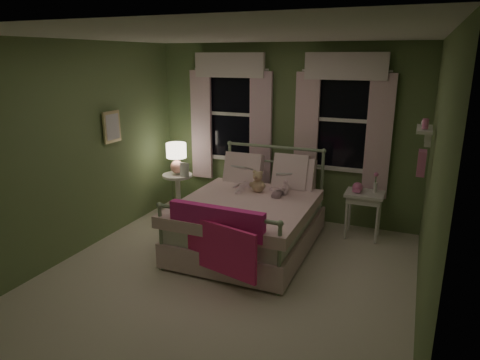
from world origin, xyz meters
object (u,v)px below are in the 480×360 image
at_px(teddy_bear, 258,183).
at_px(nightstand_left, 178,189).
at_px(child_left, 243,168).
at_px(table_lamp, 176,155).
at_px(child_right, 282,174).
at_px(nightstand_right, 364,199).
at_px(bed, 250,220).

bearing_deg(teddy_bear, nightstand_left, 164.61).
height_order(child_left, nightstand_left, child_left).
relative_size(teddy_bear, table_lamp, 0.65).
distance_m(child_right, nightstand_right, 1.18).
height_order(child_left, child_right, child_left).
bearing_deg(child_left, nightstand_right, -173.17).
xyz_separation_m(child_left, nightstand_left, (-1.20, 0.25, -0.51)).
distance_m(bed, nightstand_left, 1.64).
distance_m(teddy_bear, table_lamp, 1.55).
xyz_separation_m(bed, teddy_bear, (-0.01, 0.27, 0.42)).
bearing_deg(child_left, child_right, 171.51).
relative_size(child_left, nightstand_right, 1.13).
relative_size(child_left, nightstand_left, 1.11).
bearing_deg(nightstand_left, child_left, -11.73).
height_order(child_left, teddy_bear, child_left).
bearing_deg(nightstand_left, child_right, -8.06).
distance_m(child_right, table_lamp, 1.78).
distance_m(teddy_bear, nightstand_left, 1.58).
distance_m(child_right, teddy_bear, 0.34).
height_order(child_left, nightstand_right, child_left).
xyz_separation_m(child_left, child_right, (0.56, 0.00, -0.02)).
distance_m(bed, nightstand_right, 1.58).
relative_size(bed, nightstand_left, 3.13).
distance_m(bed, child_left, 0.76).
relative_size(child_left, teddy_bear, 2.36).
bearing_deg(nightstand_right, teddy_bear, -155.62).
height_order(child_right, teddy_bear, child_right).
distance_m(bed, teddy_bear, 0.50).
height_order(bed, nightstand_left, bed).
bearing_deg(nightstand_right, child_left, -164.68).
xyz_separation_m(teddy_bear, table_lamp, (-1.48, 0.41, 0.16)).
bearing_deg(child_right, teddy_bear, 29.18).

